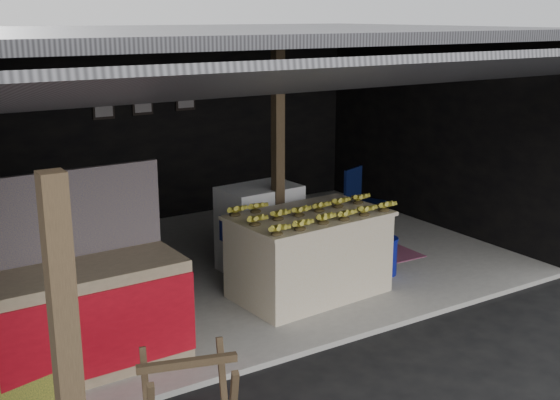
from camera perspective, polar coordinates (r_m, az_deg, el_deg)
ground at (r=7.22m, az=6.01°, el=-11.35°), size 80.00×80.00×0.00m
concrete_slab at (r=9.13m, az=-3.78°, el=-5.34°), size 7.00×5.00×0.06m
shophouse at (r=8.91m, az=-4.99°, el=7.86°), size 7.40×7.29×3.02m
banana_table at (r=7.99m, az=2.37°, el=-4.42°), size 1.80×1.18×0.96m
banana_pile at (r=7.82m, az=2.42°, el=-0.46°), size 1.67×1.07×0.19m
white_crate at (r=8.78m, az=-1.66°, el=-2.27°), size 1.00×0.72×1.06m
neighbor_stall at (r=6.59m, az=-15.38°, el=-8.82°), size 1.74×0.81×1.78m
green_signboard at (r=6.17m, az=-20.28°, el=-12.04°), size 0.56×0.17×0.84m
sawhorse at (r=5.45m, az=-7.45°, el=-15.21°), size 0.80×0.79×0.72m
water_barrel at (r=8.76m, az=8.50°, el=-4.61°), size 0.30×0.30×0.44m
plastic_chair at (r=10.23m, az=6.46°, el=0.36°), size 0.59×0.59×0.97m
magenta_rug at (r=9.43m, az=6.42°, el=-4.50°), size 1.51×1.02×0.01m
picture_frames at (r=10.75m, az=-10.96°, el=7.93°), size 1.62×0.04×0.46m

